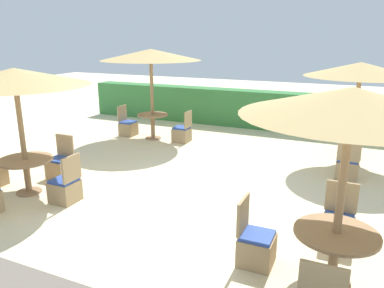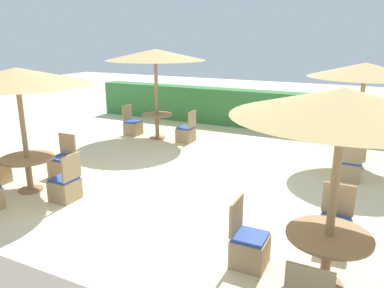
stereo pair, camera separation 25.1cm
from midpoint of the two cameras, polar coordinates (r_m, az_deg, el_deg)
ground_plane at (r=7.41m, az=-1.09°, el=-7.86°), size 40.00×40.00×0.00m
hedge_row at (r=12.90m, az=11.84°, el=5.08°), size 13.00×0.70×1.25m
parasol_back_right at (r=9.37m, az=25.60°, el=10.08°), size 2.51×2.51×2.45m
round_table_back_right at (r=9.65m, az=24.38°, el=-0.07°), size 0.98×0.98×0.74m
patio_chair_back_right_north at (r=10.69m, az=24.54°, el=-0.30°), size 0.46×0.46×0.93m
patio_chair_back_right_south at (r=8.82m, az=23.68°, el=-3.47°), size 0.46×0.46×0.93m
parasol_front_right at (r=4.45m, az=23.66°, el=5.68°), size 2.50×2.50×2.48m
round_table_front_right at (r=5.04m, az=21.38°, el=-14.30°), size 1.02×1.02×0.71m
patio_chair_front_right_west at (r=5.33m, az=10.02°, el=-15.21°), size 0.46×0.46×0.93m
patio_chair_front_right_north at (r=6.05m, az=21.98°, el=-12.16°), size 0.46×0.46×0.93m
parasol_back_left at (r=11.15m, az=-4.95°, el=13.37°), size 2.92×2.92×2.67m
round_table_back_left at (r=11.41m, az=-4.72°, el=3.63°), size 0.92×0.92×0.76m
patio_chair_back_left_east at (r=11.05m, az=-0.24°, el=1.68°), size 0.46×0.46×0.93m
patio_chair_back_left_west at (r=11.99m, az=-8.43°, el=2.65°), size 0.46×0.46×0.93m
parasol_front_left at (r=7.75m, az=-24.33°, el=9.33°), size 2.74×2.74×2.46m
round_table_front_left at (r=8.09m, az=-22.93°, el=-2.91°), size 1.04×1.04×0.71m
patio_chair_front_left_east at (r=7.49m, az=-17.81°, el=-6.24°), size 0.46×0.46×0.93m
patio_chair_front_left_north at (r=8.80m, az=-18.31°, el=-2.96°), size 0.46×0.46×0.93m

